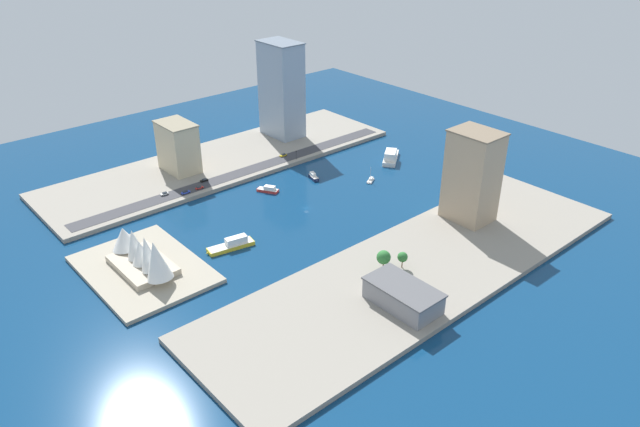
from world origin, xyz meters
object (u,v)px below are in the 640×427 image
at_px(pickup_red, 199,188).
at_px(suv_black, 204,180).
at_px(opera_landmark, 142,253).
at_px(ferry_yellow_fast, 232,244).
at_px(tower_tall_glass, 281,90).
at_px(office_block_beige, 178,147).
at_px(patrol_launch_navy, 314,177).
at_px(sailboat_small_white, 371,180).
at_px(ferry_white_commuter, 391,156).
at_px(taxi_yellow_cab, 283,155).
at_px(hatchback_blue, 186,192).
at_px(apartment_midrise_tan, 472,176).
at_px(traffic_light_waterfront, 296,154).
at_px(tugboat_red, 268,189).
at_px(warehouse_low_gray, 403,296).
at_px(van_white, 164,194).

bearing_deg(pickup_red, suv_black, -47.65).
bearing_deg(opera_landmark, ferry_yellow_fast, -101.31).
height_order(ferry_yellow_fast, tower_tall_glass, tower_tall_glass).
bearing_deg(suv_black, ferry_yellow_fast, 158.76).
relative_size(office_block_beige, tower_tall_glass, 0.47).
xyz_separation_m(patrol_launch_navy, pickup_red, (30.12, 64.63, 1.98)).
bearing_deg(pickup_red, sailboat_small_white, -122.26).
relative_size(sailboat_small_white, pickup_red, 2.06).
bearing_deg(suv_black, ferry_white_commuter, -113.05).
relative_size(tower_tall_glass, taxi_yellow_cab, 13.52).
bearing_deg(hatchback_blue, suv_black, -67.07).
bearing_deg(pickup_red, taxi_yellow_cab, -84.48).
bearing_deg(patrol_launch_navy, pickup_red, 65.01).
relative_size(ferry_yellow_fast, suv_black, 5.26).
distance_m(office_block_beige, suv_black, 29.35).
xyz_separation_m(office_block_beige, hatchback_blue, (-32.47, 15.12, -14.90)).
relative_size(sailboat_small_white, office_block_beige, 0.31).
bearing_deg(office_block_beige, patrol_launch_navy, -136.62).
bearing_deg(patrol_launch_navy, tower_tall_glass, -23.22).
distance_m(sailboat_small_white, office_block_beige, 122.99).
relative_size(ferry_white_commuter, apartment_midrise_tan, 0.50).
distance_m(tower_tall_glass, taxi_yellow_cab, 53.28).
bearing_deg(taxi_yellow_cab, patrol_launch_navy, 173.08).
bearing_deg(ferry_white_commuter, traffic_light_waterfront, 52.89).
xyz_separation_m(ferry_white_commuter, sailboat_small_white, (-14.45, 33.61, -2.17)).
height_order(ferry_yellow_fast, apartment_midrise_tan, apartment_midrise_tan).
bearing_deg(sailboat_small_white, ferry_yellow_fast, 95.21).
height_order(ferry_white_commuter, sailboat_small_white, sailboat_small_white).
bearing_deg(tugboat_red, ferry_white_commuter, -99.98).
bearing_deg(ferry_white_commuter, apartment_midrise_tan, 160.22).
bearing_deg(warehouse_low_gray, van_white, 8.88).
xyz_separation_m(tower_tall_glass, traffic_light_waterfront, (-43.55, 22.56, -29.29)).
xyz_separation_m(ferry_white_commuter, taxi_yellow_cab, (48.51, 53.70, 0.41)).
xyz_separation_m(tugboat_red, pickup_red, (25.89, 32.15, 2.00)).
height_order(warehouse_low_gray, opera_landmark, opera_landmark).
distance_m(van_white, traffic_light_waterfront, 92.56).
height_order(van_white, pickup_red, van_white).
distance_m(ferry_white_commuter, sailboat_small_white, 36.65).
distance_m(tower_tall_glass, pickup_red, 107.91).
distance_m(tugboat_red, sailboat_small_white, 64.64).
bearing_deg(pickup_red, traffic_light_waterfront, -92.79).
distance_m(hatchback_blue, taxi_yellow_cab, 78.85).
bearing_deg(sailboat_small_white, ferry_white_commuter, -66.73).
relative_size(warehouse_low_gray, traffic_light_waterfront, 5.13).
height_order(tower_tall_glass, opera_landmark, tower_tall_glass).
xyz_separation_m(ferry_yellow_fast, sailboat_small_white, (10.03, -109.94, -1.07)).
bearing_deg(van_white, suv_black, -88.02).
height_order(warehouse_low_gray, office_block_beige, office_block_beige).
bearing_deg(tower_tall_glass, sailboat_small_white, 176.72).
relative_size(sailboat_small_white, taxi_yellow_cab, 1.98).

